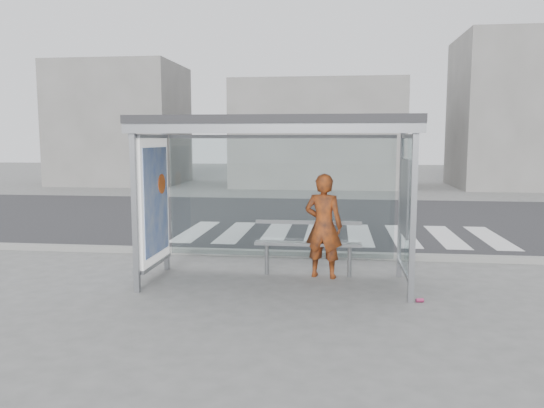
% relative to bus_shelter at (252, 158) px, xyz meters
% --- Properties ---
extents(ground, '(80.00, 80.00, 0.00)m').
position_rel_bus_shelter_xyz_m(ground, '(0.37, -0.06, -1.98)').
color(ground, '#60605E').
rests_on(ground, ground).
extents(road, '(30.00, 10.00, 0.01)m').
position_rel_bus_shelter_xyz_m(road, '(0.37, 6.94, -1.98)').
color(road, '#272729').
rests_on(road, ground).
extents(curb, '(30.00, 0.18, 0.12)m').
position_rel_bus_shelter_xyz_m(curb, '(0.37, 1.89, -1.92)').
color(curb, gray).
rests_on(curb, ground).
extents(crosswalk, '(7.55, 3.00, 0.00)m').
position_rel_bus_shelter_xyz_m(crosswalk, '(1.37, 4.44, -1.98)').
color(crosswalk, silver).
rests_on(crosswalk, ground).
extents(bus_shelter, '(4.25, 1.65, 2.62)m').
position_rel_bus_shelter_xyz_m(bus_shelter, '(0.00, 0.00, 0.00)').
color(bus_shelter, gray).
rests_on(bus_shelter, ground).
extents(building_left, '(6.00, 5.00, 6.00)m').
position_rel_bus_shelter_xyz_m(building_left, '(-9.63, 17.94, 1.02)').
color(building_left, slate).
rests_on(building_left, ground).
extents(building_center, '(8.00, 5.00, 5.00)m').
position_rel_bus_shelter_xyz_m(building_center, '(0.37, 17.94, 0.52)').
color(building_center, slate).
rests_on(building_center, ground).
extents(building_right, '(5.00, 5.00, 7.00)m').
position_rel_bus_shelter_xyz_m(building_right, '(9.37, 17.94, 1.52)').
color(building_right, slate).
rests_on(building_right, ground).
extents(person, '(0.70, 0.54, 1.73)m').
position_rel_bus_shelter_xyz_m(person, '(1.11, 0.45, -1.12)').
color(person, orange).
rests_on(person, ground).
extents(bench, '(1.78, 0.22, 0.92)m').
position_rel_bus_shelter_xyz_m(bench, '(0.85, 0.52, -1.44)').
color(bench, slate).
rests_on(bench, ground).
extents(soda_can, '(0.12, 0.08, 0.06)m').
position_rel_bus_shelter_xyz_m(soda_can, '(2.50, -0.77, -1.95)').
color(soda_can, '#CA3B73').
rests_on(soda_can, ground).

